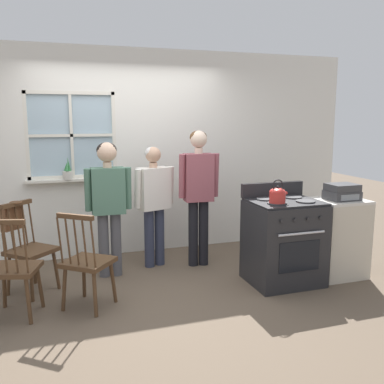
# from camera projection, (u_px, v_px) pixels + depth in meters

# --- Properties ---
(ground_plane) EXTENTS (16.00, 16.00, 0.00)m
(ground_plane) POSITION_uv_depth(u_px,v_px,m) (153.00, 290.00, 4.56)
(ground_plane) COLOR brown
(wall_back) EXTENTS (6.40, 0.16, 2.70)m
(wall_back) POSITION_uv_depth(u_px,v_px,m) (130.00, 154.00, 5.65)
(wall_back) COLOR silver
(wall_back) RESTS_ON ground_plane
(chair_by_window) EXTENTS (0.58, 0.58, 0.96)m
(chair_by_window) POSITION_uv_depth(u_px,v_px,m) (30.00, 251.00, 4.44)
(chair_by_window) COLOR #4C331E
(chair_by_window) RESTS_ON ground_plane
(chair_near_wall) EXTENTS (0.58, 0.58, 0.96)m
(chair_near_wall) POSITION_uv_depth(u_px,v_px,m) (87.00, 263.00, 4.07)
(chair_near_wall) COLOR #4C331E
(chair_near_wall) RESTS_ON ground_plane
(chair_center_cluster) EXTENTS (0.52, 0.50, 0.96)m
(chair_center_cluster) POSITION_uv_depth(u_px,v_px,m) (13.00, 270.00, 3.88)
(chair_center_cluster) COLOR #4C331E
(chair_center_cluster) RESTS_ON ground_plane
(person_elderly_left) EXTENTS (0.52, 0.24, 1.55)m
(person_elderly_left) POSITION_uv_depth(u_px,v_px,m) (108.00, 195.00, 4.82)
(person_elderly_left) COLOR #4C4C51
(person_elderly_left) RESTS_ON ground_plane
(person_teen_center) EXTENTS (0.54, 0.31, 1.47)m
(person_teen_center) POSITION_uv_depth(u_px,v_px,m) (154.00, 196.00, 5.17)
(person_teen_center) COLOR #2D3347
(person_teen_center) RESTS_ON ground_plane
(person_adult_right) EXTENTS (0.50, 0.24, 1.66)m
(person_adult_right) POSITION_uv_depth(u_px,v_px,m) (199.00, 185.00, 5.17)
(person_adult_right) COLOR black
(person_adult_right) RESTS_ON ground_plane
(stove) EXTENTS (0.76, 0.68, 1.08)m
(stove) POSITION_uv_depth(u_px,v_px,m) (283.00, 241.00, 4.71)
(stove) COLOR #232326
(stove) RESTS_ON ground_plane
(kettle) EXTENTS (0.21, 0.17, 0.25)m
(kettle) POSITION_uv_depth(u_px,v_px,m) (277.00, 195.00, 4.44)
(kettle) COLOR red
(kettle) RESTS_ON stove
(potted_plant) EXTENTS (0.12, 0.12, 0.28)m
(potted_plant) POSITION_uv_depth(u_px,v_px,m) (68.00, 173.00, 5.35)
(potted_plant) COLOR beige
(potted_plant) RESTS_ON wall_back
(handbag) EXTENTS (0.25, 0.25, 0.31)m
(handbag) POSITION_uv_depth(u_px,v_px,m) (11.00, 217.00, 4.49)
(handbag) COLOR brown
(handbag) RESTS_ON chair_by_window
(side_counter) EXTENTS (0.55, 0.50, 0.90)m
(side_counter) POSITION_uv_depth(u_px,v_px,m) (338.00, 238.00, 4.92)
(side_counter) COLOR beige
(side_counter) RESTS_ON ground_plane
(stereo) EXTENTS (0.34, 0.29, 0.18)m
(stereo) POSITION_uv_depth(u_px,v_px,m) (342.00, 192.00, 4.81)
(stereo) COLOR #38383A
(stereo) RESTS_ON side_counter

